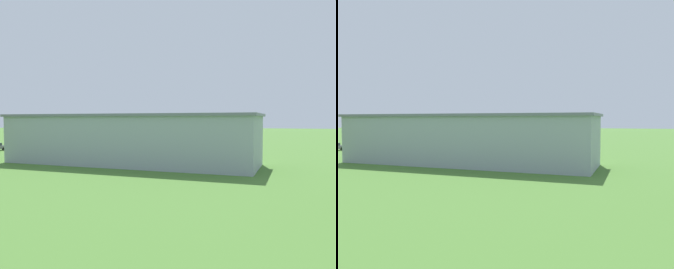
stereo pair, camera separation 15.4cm
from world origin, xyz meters
The scene contains 9 objects.
ground_plane centered at (0.00, 0.00, 0.00)m, with size 400.00×400.00×0.00m, color #47752D.
hangar centered at (-4.24, 29.58, 3.56)m, with size 36.55×11.69×7.11m.
biplane centered at (-2.21, 2.79, 4.99)m, with size 7.55×7.26×3.98m.
car_green centered at (17.78, 19.97, 0.86)m, with size 2.03×4.62×1.67m.
car_red centered at (23.68, 19.00, 0.86)m, with size 2.00×4.62×1.66m.
person_at_fence_line centered at (13.01, 15.66, 0.75)m, with size 0.52×0.52×1.52m.
person_beside_truck centered at (-20.22, 16.30, 0.78)m, with size 0.44×0.44×1.57m.
person_by_parked_cars centered at (11.52, 14.52, 0.77)m, with size 0.42×0.42×1.55m.
windsock centered at (-16.42, -2.99, 6.25)m, with size 1.42×0.64×7.14m.
Camera 1 is at (-26.81, 73.22, 6.25)m, focal length 36.48 mm.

